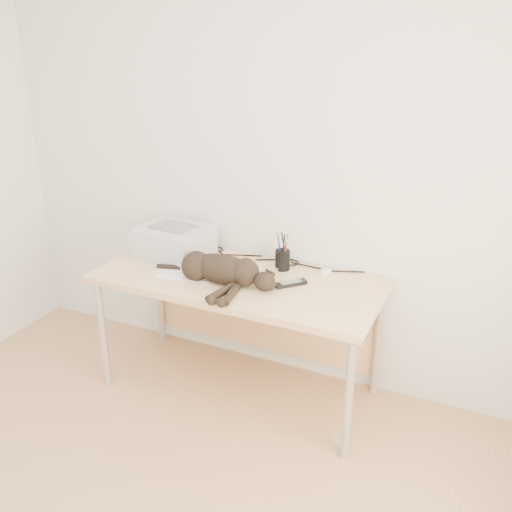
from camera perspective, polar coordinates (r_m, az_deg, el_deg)
The scene contains 11 objects.
wall_back at distance 3.31m, azimuth 0.89°, elevation 9.08°, with size 3.50×3.50×0.00m, color silver.
desk at distance 3.31m, azimuth -1.12°, elevation -3.69°, with size 1.60×0.70×0.74m.
printer at distance 3.48m, azimuth -8.21°, elevation 1.48°, with size 0.44×0.38×0.19m.
papers at distance 3.28m, azimuth -6.83°, elevation -1.49°, with size 0.37×0.28×0.01m.
cat at distance 3.10m, azimuth -3.80°, elevation -1.40°, with size 0.75×0.34×0.17m.
mug at distance 3.48m, azimuth -5.51°, elevation 0.73°, with size 0.09×0.09×0.08m, color white.
pen_cup at distance 3.27m, azimuth 2.66°, elevation -0.35°, with size 0.09×0.09×0.22m.
remote_grey at distance 3.33m, azimuth 2.34°, elevation -0.83°, with size 0.05×0.17×0.02m, color slate.
remote_black at distance 3.09m, azimuth 3.50°, elevation -2.77°, with size 0.05×0.18×0.02m, color black.
mouse at distance 3.26m, azimuth 6.96°, elevation -1.35°, with size 0.07×0.11×0.04m, color silver.
cable_tangle at distance 3.44m, azimuth 0.49°, elevation -0.11°, with size 1.36×0.09×0.01m, color black, non-canonical shape.
Camera 1 is at (1.31, -1.19, 2.07)m, focal length 40.00 mm.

